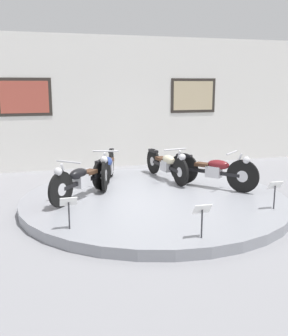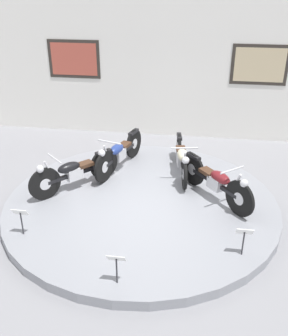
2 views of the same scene
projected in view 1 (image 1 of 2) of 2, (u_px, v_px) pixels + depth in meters
The scene contains 10 objects.
ground_plane at pixel (154, 205), 7.82m from camera, with size 60.00×60.00×0.00m, color gray.
display_platform at pixel (154, 200), 7.80m from camera, with size 5.21×5.21×0.18m, color gray.
back_wall at pixel (113, 103), 11.13m from camera, with size 14.00×0.22×3.67m.
motorcycle_black at pixel (82, 179), 7.56m from camera, with size 1.39×1.51×0.80m.
motorcycle_blue at pixel (108, 166), 8.67m from camera, with size 0.71×1.95×0.81m.
motorcycle_cream at pixel (167, 164), 9.05m from camera, with size 0.54×1.95×0.78m.
motorcycle_maroon at pixel (214, 170), 8.31m from camera, with size 1.35×1.59×0.82m.
info_placard_front_left at pixel (69, 206), 5.94m from camera, with size 0.26×0.11×0.51m.
info_placard_front_centre at pixel (202, 214), 5.59m from camera, with size 0.26×0.11×0.51m.
info_placard_front_right at pixel (275, 189), 6.91m from camera, with size 0.26×0.11×0.51m.
Camera 1 is at (-2.27, -7.15, 2.35)m, focal length 42.00 mm.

